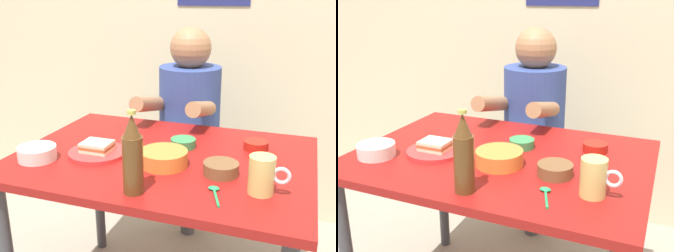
# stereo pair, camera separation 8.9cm
# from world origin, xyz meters

# --- Properties ---
(dining_table) EXTENTS (1.10, 0.80, 0.74)m
(dining_table) POSITION_xyz_m (0.00, 0.00, 0.65)
(dining_table) COLOR maroon
(dining_table) RESTS_ON ground
(stool) EXTENTS (0.34, 0.34, 0.45)m
(stool) POSITION_xyz_m (-0.08, 0.63, 0.35)
(stool) COLOR #4C4C51
(stool) RESTS_ON ground
(person_seated) EXTENTS (0.33, 0.56, 0.72)m
(person_seated) POSITION_xyz_m (-0.08, 0.62, 0.77)
(person_seated) COLOR #33478C
(person_seated) RESTS_ON stool
(plate_orange) EXTENTS (0.22, 0.22, 0.01)m
(plate_orange) POSITION_xyz_m (-0.24, -0.08, 0.75)
(plate_orange) COLOR red
(plate_orange) RESTS_ON dining_table
(sandwich) EXTENTS (0.11, 0.09, 0.04)m
(sandwich) POSITION_xyz_m (-0.24, -0.08, 0.77)
(sandwich) COLOR beige
(sandwich) RESTS_ON plate_orange
(beer_mug) EXTENTS (0.13, 0.08, 0.12)m
(beer_mug) POSITION_xyz_m (0.39, -0.19, 0.80)
(beer_mug) COLOR #D1BC66
(beer_mug) RESTS_ON dining_table
(beer_bottle) EXTENTS (0.06, 0.06, 0.26)m
(beer_bottle) POSITION_xyz_m (0.02, -0.31, 0.86)
(beer_bottle) COLOR #593819
(beer_bottle) RESTS_ON dining_table
(sambal_bowl_red) EXTENTS (0.10, 0.10, 0.03)m
(sambal_bowl_red) POSITION_xyz_m (0.32, 0.18, 0.76)
(sambal_bowl_red) COLOR #B21E14
(sambal_bowl_red) RESTS_ON dining_table
(soup_bowl_orange) EXTENTS (0.17, 0.17, 0.05)m
(soup_bowl_orange) POSITION_xyz_m (0.03, -0.09, 0.77)
(soup_bowl_orange) COLOR orange
(soup_bowl_orange) RESTS_ON dining_table
(condiment_bowl_brown) EXTENTS (0.12, 0.12, 0.04)m
(condiment_bowl_brown) POSITION_xyz_m (0.24, -0.10, 0.76)
(condiment_bowl_brown) COLOR brown
(condiment_bowl_brown) RESTS_ON dining_table
(rice_bowl_white) EXTENTS (0.14, 0.14, 0.05)m
(rice_bowl_white) POSITION_xyz_m (-0.42, -0.19, 0.77)
(rice_bowl_white) COLOR silver
(rice_bowl_white) RESTS_ON dining_table
(dip_bowl_green) EXTENTS (0.10, 0.10, 0.03)m
(dip_bowl_green) POSITION_xyz_m (0.05, 0.10, 0.76)
(dip_bowl_green) COLOR #388C4C
(dip_bowl_green) RESTS_ON dining_table
(spoon) EXTENTS (0.06, 0.12, 0.01)m
(spoon) POSITION_xyz_m (0.25, -0.24, 0.75)
(spoon) COLOR #26A559
(spoon) RESTS_ON dining_table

